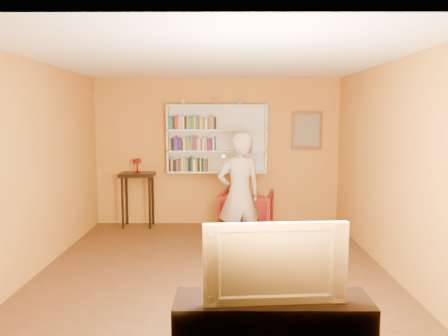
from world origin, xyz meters
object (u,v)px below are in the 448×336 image
at_px(console_table, 138,182).
at_px(tv_cabinet, 272,331).
at_px(ruby_lustre, 137,162).
at_px(armchair, 247,214).
at_px(person, 239,195).
at_px(television, 273,259).
at_px(bookshelf, 217,139).

bearing_deg(console_table, tv_cabinet, -66.38).
distance_m(ruby_lustre, tv_cabinet, 4.99).
distance_m(armchair, person, 1.13).
bearing_deg(person, console_table, -61.28).
bearing_deg(television, armchair, 85.83).
relative_size(console_table, television, 0.89).
distance_m(ruby_lustre, armchair, 2.22).
bearing_deg(ruby_lustre, bookshelf, 6.32).
bearing_deg(person, armchair, -116.03).
bearing_deg(console_table, television, -66.38).
xyz_separation_m(console_table, ruby_lustre, (0.00, -0.00, 0.36)).
xyz_separation_m(ruby_lustre, television, (1.97, -4.50, -0.30)).
relative_size(console_table, armchair, 1.15).
bearing_deg(television, bookshelf, 91.96).
bearing_deg(armchair, bookshelf, -50.43).
bearing_deg(television, ruby_lustre, 109.13).
bearing_deg(armchair, console_table, -10.62).
relative_size(console_table, person, 0.56).
xyz_separation_m(armchair, tv_cabinet, (0.02, -3.77, -0.11)).
xyz_separation_m(armchair, television, (0.02, -3.77, 0.49)).
relative_size(bookshelf, television, 1.62).
bearing_deg(tv_cabinet, person, 93.59).
xyz_separation_m(ruby_lustre, tv_cabinet, (1.97, -4.50, -0.90)).
bearing_deg(television, person, 89.10).
bearing_deg(ruby_lustre, television, -66.38).
relative_size(bookshelf, person, 1.01).
distance_m(armchair, television, 3.81).
bearing_deg(tv_cabinet, armchair, 90.33).
height_order(armchair, person, person).
xyz_separation_m(person, television, (0.17, -2.77, -0.01)).
height_order(ruby_lustre, person, person).
xyz_separation_m(bookshelf, television, (0.53, -4.66, -0.72)).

